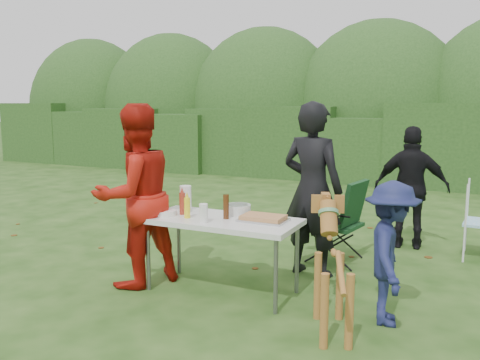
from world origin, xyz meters
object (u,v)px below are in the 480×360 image
at_px(person_cook, 312,190).
at_px(paper_towel_roll, 186,198).
at_px(person_black_puffy, 411,188).
at_px(dog, 333,272).
at_px(beer_bottle, 226,207).
at_px(mustard_bottle, 187,208).
at_px(ketchup_bottle, 182,204).
at_px(child, 391,253).
at_px(camping_chair, 335,220).
at_px(person_red_jacket, 135,196).
at_px(folding_table, 222,224).

height_order(person_cook, paper_towel_roll, person_cook).
height_order(person_black_puffy, dog, person_black_puffy).
height_order(dog, beer_bottle, dog).
distance_m(mustard_bottle, beer_bottle, 0.38).
xyz_separation_m(ketchup_bottle, paper_towel_roll, (-0.07, 0.18, 0.02)).
bearing_deg(dog, child, -65.74).
xyz_separation_m(camping_chair, ketchup_bottle, (-1.18, -1.46, 0.36)).
bearing_deg(paper_towel_roll, person_red_jacket, -136.07).
bearing_deg(mustard_bottle, ketchup_bottle, 137.41).
xyz_separation_m(person_red_jacket, ketchup_bottle, (0.44, 0.18, -0.07)).
xyz_separation_m(child, dog, (-0.38, -0.40, -0.10)).
distance_m(camping_chair, beer_bottle, 1.65).
bearing_deg(person_cook, ketchup_bottle, 49.16).
xyz_separation_m(person_cook, person_black_puffy, (0.83, 1.54, -0.15)).
height_order(folding_table, person_black_puffy, person_black_puffy).
height_order(child, dog, child).
bearing_deg(mustard_bottle, folding_table, 21.67).
relative_size(person_black_puffy, beer_bottle, 6.53).
relative_size(person_cook, person_red_jacket, 1.01).
relative_size(dog, mustard_bottle, 5.39).
xyz_separation_m(person_black_puffy, paper_towel_roll, (-1.98, -2.24, 0.09)).
relative_size(folding_table, child, 1.23).
height_order(camping_chair, paper_towel_roll, paper_towel_roll).
xyz_separation_m(child, mustard_bottle, (-1.93, -0.10, 0.23)).
distance_m(person_red_jacket, camping_chair, 2.35).
relative_size(folding_table, dog, 1.39).
xyz_separation_m(person_black_puffy, mustard_bottle, (-1.78, -2.54, 0.06)).
bearing_deg(camping_chair, person_cook, 90.29).
bearing_deg(person_cook, folding_table, 63.95).
height_order(person_red_jacket, dog, person_red_jacket).
height_order(person_red_jacket, beer_bottle, person_red_jacket).
xyz_separation_m(child, camping_chair, (-0.87, 1.48, -0.12)).
xyz_separation_m(folding_table, person_red_jacket, (-0.89, -0.18, 0.24)).
height_order(dog, ketchup_bottle, dog).
bearing_deg(camping_chair, mustard_bottle, 66.48).
distance_m(folding_table, beer_bottle, 0.18).
distance_m(dog, camping_chair, 1.94).
height_order(folding_table, dog, dog).
xyz_separation_m(camping_chair, beer_bottle, (-0.69, -1.45, 0.37)).
bearing_deg(camping_chair, person_black_puffy, -116.86).
xyz_separation_m(folding_table, ketchup_bottle, (-0.44, -0.01, 0.16)).
distance_m(person_red_jacket, person_black_puffy, 3.51).
relative_size(camping_chair, mustard_bottle, 4.93).
bearing_deg(camping_chair, child, 130.76).
bearing_deg(beer_bottle, paper_towel_roll, 163.24).
bearing_deg(person_cook, paper_towel_roll, 41.22).
relative_size(mustard_bottle, beer_bottle, 0.83).
xyz_separation_m(person_cook, camping_chair, (0.10, 0.58, -0.44)).
bearing_deg(beer_bottle, ketchup_bottle, -178.64).
bearing_deg(dog, mustard_bottle, 56.63).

